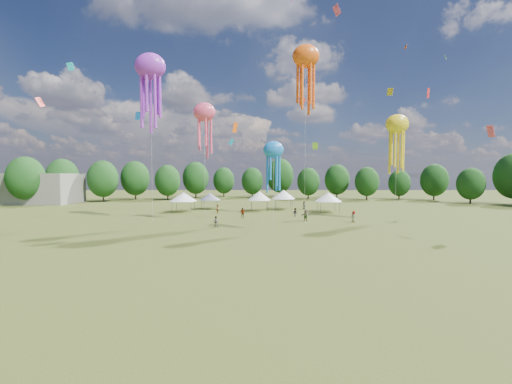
{
  "coord_description": "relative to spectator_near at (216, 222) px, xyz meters",
  "views": [
    {
      "loc": [
        -3.21,
        -13.52,
        7.47
      ],
      "look_at": [
        -3.27,
        15.0,
        6.0
      ],
      "focal_mm": 22.56,
      "sensor_mm": 36.0,
      "label": 1
    }
  ],
  "objects": [
    {
      "name": "festival_tents",
      "position": [
        5.53,
        22.1,
        2.29
      ],
      "size": [
        35.11,
        11.55,
        4.25
      ],
      "color": "#47474C",
      "rests_on": "ground"
    },
    {
      "name": "spectators_far",
      "position": [
        13.15,
        13.66,
        0.07
      ],
      "size": [
        23.95,
        21.06,
        1.82
      ],
      "color": "gray",
      "rests_on": "ground"
    },
    {
      "name": "show_kites",
      "position": [
        5.27,
        7.37,
        19.88
      ],
      "size": [
        44.42,
        17.67,
        30.44
      ],
      "color": "#FB4A6F",
      "rests_on": "ground"
    },
    {
      "name": "small_kites",
      "position": [
        10.82,
        9.93,
        29.89
      ],
      "size": [
        71.44,
        60.28,
        43.03
      ],
      "color": "#FB4A6F",
      "rests_on": "ground"
    },
    {
      "name": "spectator_near",
      "position": [
        0.0,
        0.0,
        0.0
      ],
      "size": [
        0.78,
        0.61,
        1.6
      ],
      "primitive_type": "imported",
      "rotation": [
        0.0,
        0.0,
        3.14
      ],
      "color": "gray",
      "rests_on": "ground"
    },
    {
      "name": "ground",
      "position": [
        9.14,
        -32.53,
        -0.8
      ],
      "size": [
        300.0,
        300.0,
        0.0
      ],
      "primitive_type": "plane",
      "color": "#384416",
      "rests_on": "ground"
    },
    {
      "name": "treeline",
      "position": [
        5.28,
        29.98,
        5.74
      ],
      "size": [
        201.57,
        95.24,
        13.43
      ],
      "color": "#38281C",
      "rests_on": "ground"
    }
  ]
}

